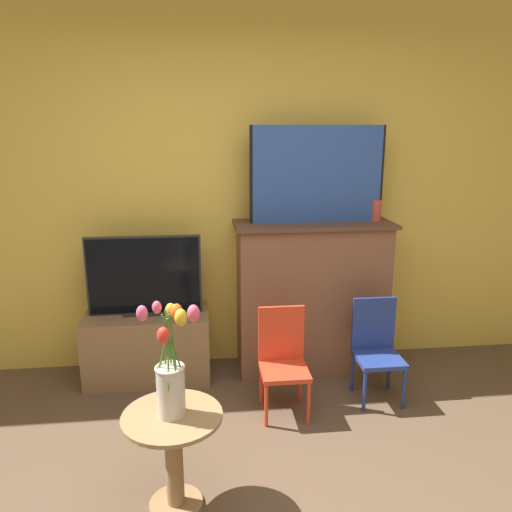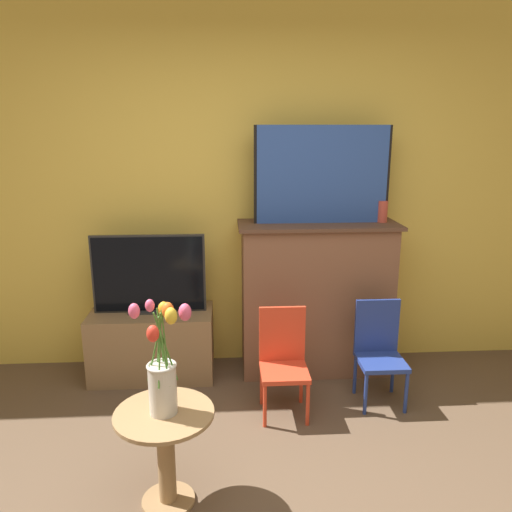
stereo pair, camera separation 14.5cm
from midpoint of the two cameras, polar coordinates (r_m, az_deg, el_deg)
The scene contains 10 objects.
wall_back at distance 3.75m, azimuth -2.85°, elevation 7.57°, with size 8.00×0.06×2.70m.
fireplace_mantel at distance 3.76m, azimuth 5.24°, elevation -4.47°, with size 1.15×0.44×1.14m.
painting at distance 3.58m, azimuth 5.87°, elevation 9.24°, with size 0.96×0.03×0.68m.
mantel_candle at distance 3.73m, azimuth 12.51°, elevation 5.10°, with size 0.07×0.07×0.15m.
tv_stand at distance 3.81m, azimuth -13.30°, elevation -9.96°, with size 0.89×0.44×0.50m.
tv_monitor at distance 3.63m, azimuth -13.77°, elevation -2.31°, with size 0.81×0.12×0.57m.
chair_red at distance 3.27m, azimuth 1.80°, elevation -11.42°, with size 0.30×0.30×0.68m.
chair_blue at distance 3.50m, azimuth 12.41°, elevation -9.94°, with size 0.30×0.30×0.68m.
side_table at distance 2.58m, azimuth -11.11°, elevation -20.65°, with size 0.47×0.47×0.50m.
vase_tulips at distance 2.37m, azimuth -11.47°, elevation -12.83°, with size 0.28×0.27×0.55m.
Camera 1 is at (-0.31, -1.58, 1.80)m, focal length 35.00 mm.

